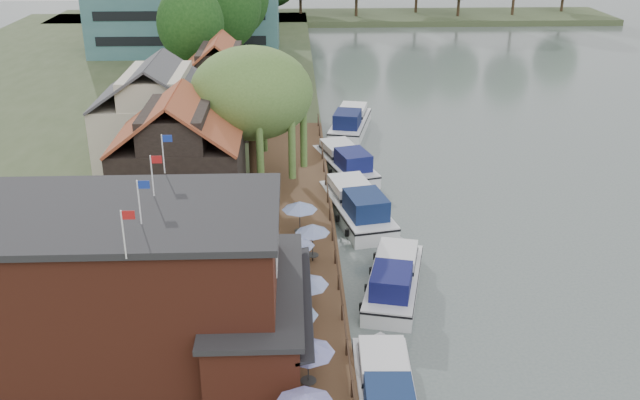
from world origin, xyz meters
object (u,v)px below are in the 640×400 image
object	(u,v)px
umbrella_4	(297,256)
cruiser_0	(386,387)
umbrella_5	(313,243)
umbrella_6	(300,219)
cruiser_4	(350,119)
pub	(156,281)
umbrella_3	(305,296)
umbrella_2	(298,327)
cruiser_3	(345,159)
willow	(253,120)
cottage_b	(159,115)
cottage_a	(179,158)
hotel_block	(185,6)
umbrella_1	(308,365)
cottage_c	(221,86)
cruiser_2	(357,201)
cruiser_1	(394,274)

from	to	relation	value
umbrella_4	cruiser_0	world-z (taller)	umbrella_4
umbrella_5	umbrella_6	bearing A→B (deg)	101.95
cruiser_4	pub	bearing A→B (deg)	-94.96
pub	umbrella_3	world-z (taller)	pub
umbrella_2	cruiser_3	distance (m)	26.38
cruiser_0	willow	bearing A→B (deg)	108.13
cottage_b	umbrella_5	bearing A→B (deg)	-55.53
cottage_a	umbrella_5	xyz separation A→B (m)	(8.39, -6.60, -2.96)
cottage_b	umbrella_4	distance (m)	21.23
hotel_block	cottage_b	bearing A→B (deg)	-85.03
cruiser_0	cottage_a	bearing A→B (deg)	123.48
umbrella_5	cruiser_0	bearing A→B (deg)	-76.47
umbrella_1	umbrella_5	bearing A→B (deg)	87.39
cottage_c	cruiser_2	size ratio (longest dim) A/B	0.80
cottage_b	umbrella_4	size ratio (longest dim) A/B	4.04
pub	umbrella_4	xyz separation A→B (m)	(6.49, 6.78, -2.36)
pub	hotel_block	world-z (taller)	hotel_block
hotel_block	umbrella_2	size ratio (longest dim) A/B	10.69
pub	umbrella_5	distance (m)	11.44
umbrella_5	cruiser_0	xyz separation A→B (m)	(2.84, -11.81, -1.19)
willow	umbrella_3	distance (m)	18.32
umbrella_2	cruiser_1	xyz separation A→B (m)	(5.51, 6.92, -1.14)
willow	cruiser_0	world-z (taller)	willow
cottage_c	cruiser_3	bearing A→B (deg)	-38.42
cottage_b	hotel_block	bearing A→B (deg)	94.97
cottage_b	umbrella_3	xyz separation A→B (m)	(10.86, -22.58, -2.96)
umbrella_3	cottage_a	bearing A→B (deg)	122.00
cottage_c	umbrella_4	distance (m)	28.14
cruiser_4	cruiser_2	bearing A→B (deg)	-80.28
cottage_b	cruiser_1	world-z (taller)	cottage_b
umbrella_5	cruiser_2	xyz separation A→B (m)	(3.31, 8.23, -0.98)
cruiser_0	cruiser_2	distance (m)	20.05
umbrella_1	cruiser_1	bearing A→B (deg)	62.68
umbrella_5	cruiser_1	world-z (taller)	umbrella_5
hotel_block	umbrella_3	bearing A→B (deg)	-77.78
cottage_c	umbrella_4	bearing A→B (deg)	-76.58
umbrella_4	umbrella_6	world-z (taller)	same
cottage_a	umbrella_2	distance (m)	17.34
umbrella_2	cruiser_4	xyz separation A→B (m)	(5.37, 37.00, -1.04)
umbrella_5	umbrella_1	bearing A→B (deg)	-92.61
umbrella_5	cruiser_4	bearing A→B (deg)	81.10
cottage_b	cottage_c	world-z (taller)	same
hotel_block	umbrella_4	distance (m)	66.01
umbrella_6	cottage_a	bearing A→B (deg)	156.89
willow	cruiser_3	bearing A→B (deg)	38.88
umbrella_3	cruiser_3	world-z (taller)	umbrella_3
pub	umbrella_3	xyz separation A→B (m)	(6.86, 2.42, -2.36)
umbrella_6	cruiser_4	size ratio (longest dim) A/B	0.23
cruiser_1	cruiser_0	bearing A→B (deg)	-86.21
cottage_c	umbrella_6	world-z (taller)	cottage_c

